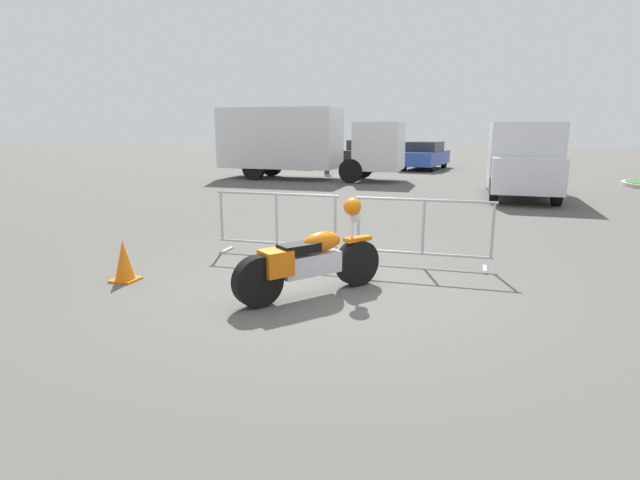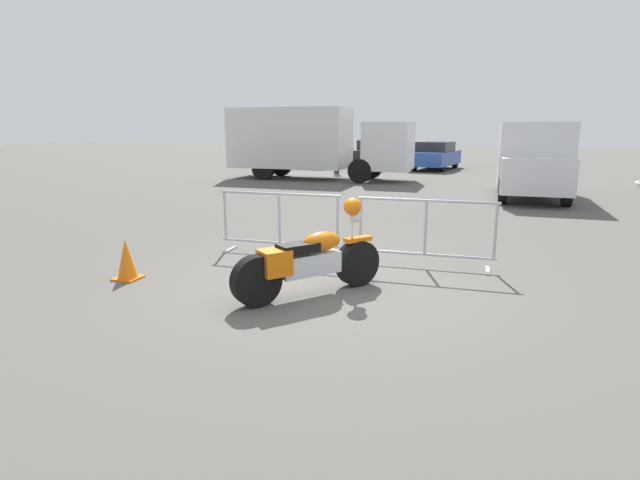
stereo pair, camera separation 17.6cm
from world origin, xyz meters
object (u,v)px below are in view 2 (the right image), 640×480
object	(u,v)px
box_truck	(310,140)
parked_car_maroon	(325,154)
parked_car_blue	(435,156)
pedestrian	(337,154)
delivery_van	(532,157)
crowd_barrier_far	(425,232)
traffic_cone	(127,260)
parked_car_white	(276,153)
crowd_barrier_near	(280,223)
parked_car_black	(379,154)
motorcycle	(310,260)

from	to	relation	value
box_truck	parked_car_maroon	bearing A→B (deg)	103.07
parked_car_blue	pedestrian	size ratio (longest dim) A/B	2.67
parked_car_maroon	delivery_van	bearing A→B (deg)	-126.27
crowd_barrier_far	parked_car_maroon	xyz separation A→B (m)	(-8.17, 19.70, 0.16)
crowd_barrier_far	traffic_cone	bearing A→B (deg)	-152.52
parked_car_white	pedestrian	world-z (taller)	pedestrian
delivery_van	parked_car_maroon	distance (m)	14.53
crowd_barrier_near	pedestrian	bearing A→B (deg)	103.47
parked_car_white	traffic_cone	world-z (taller)	parked_car_white
box_truck	pedestrian	size ratio (longest dim) A/B	4.56
crowd_barrier_near	parked_car_blue	distance (m)	19.43
parked_car_maroon	pedestrian	xyz separation A→B (m)	(2.01, -4.27, 0.21)
parked_car_white	delivery_van	bearing A→B (deg)	-119.02
pedestrian	traffic_cone	bearing A→B (deg)	-153.27
box_truck	traffic_cone	world-z (taller)	box_truck
parked_car_black	traffic_cone	bearing A→B (deg)	-168.42
parked_car_white	parked_car_maroon	world-z (taller)	parked_car_maroon
crowd_barrier_far	parked_car_maroon	bearing A→B (deg)	112.51
crowd_barrier_far	traffic_cone	distance (m)	4.47
crowd_barrier_near	crowd_barrier_far	xyz separation A→B (m)	(2.46, 0.00, 0.00)
box_truck	parked_car_black	xyz separation A→B (m)	(1.45, 7.32, -0.87)
parked_car_white	parked_car_blue	bearing A→B (deg)	-83.57
traffic_cone	delivery_van	bearing A→B (deg)	62.22
crowd_barrier_near	box_truck	xyz separation A→B (m)	(-4.04, 12.59, 1.08)
motorcycle	parked_car_black	distance (m)	22.10
box_truck	parked_car_white	world-z (taller)	box_truck
parked_car_black	parked_car_blue	world-z (taller)	parked_car_black
crowd_barrier_far	parked_car_white	bearing A→B (deg)	119.67
parked_car_maroon	parked_car_black	bearing A→B (deg)	-77.51
parked_car_maroon	traffic_cone	bearing A→B (deg)	-160.33
parked_car_white	parked_car_black	distance (m)	6.23
crowd_barrier_far	parked_car_white	world-z (taller)	parked_car_white
box_truck	delivery_van	bearing A→B (deg)	-20.25
crowd_barrier_far	parked_car_blue	distance (m)	19.52
crowd_barrier_near	parked_car_blue	xyz separation A→B (m)	(0.52, 19.42, 0.18)
parked_car_maroon	traffic_cone	world-z (taller)	parked_car_maroon
box_truck	parked_car_maroon	size ratio (longest dim) A/B	1.77
parked_car_blue	traffic_cone	xyz separation A→B (m)	(-2.02, -21.48, -0.45)
delivery_van	parked_car_blue	distance (m)	10.78
parked_car_black	parked_car_blue	size ratio (longest dim) A/B	1.04
parked_car_maroon	traffic_cone	size ratio (longest dim) A/B	7.40
delivery_van	parked_car_maroon	bearing A→B (deg)	-135.14
box_truck	motorcycle	bearing A→B (deg)	-70.09
motorcycle	parked_car_white	world-z (taller)	parked_car_white
pedestrian	parked_car_white	bearing A→B (deg)	69.14
parked_car_blue	motorcycle	bearing A→B (deg)	-169.36
delivery_van	parked_car_white	distance (m)	16.93
parked_car_maroon	parked_car_white	bearing A→B (deg)	97.01
delivery_van	parked_car_black	distance (m)	12.69
crowd_barrier_far	pedestrian	distance (m)	16.62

